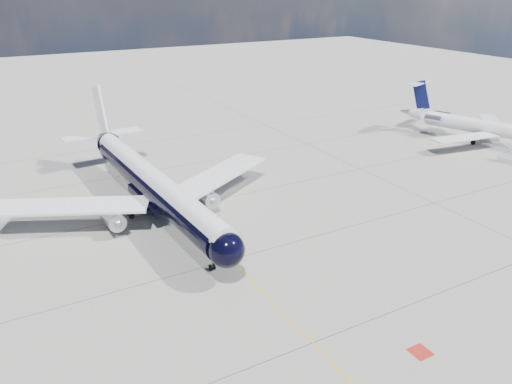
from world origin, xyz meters
The scene contains 6 objects.
ground centered at (0.00, 30.00, 0.00)m, with size 320.00×320.00×0.00m, color gray.
taxiway_centerline centered at (0.00, 25.00, 0.00)m, with size 0.16×160.00×0.01m, color #DF9D0B.
red_marking centered at (6.80, -10.00, 0.00)m, with size 1.60×1.60×0.01m, color maroon.
main_airliner centered at (-3.34, 25.52, 4.04)m, with size 36.96×45.02×13.01m.
regional_jet centered at (57.41, 26.57, 3.14)m, with size 24.16×28.50×9.96m.
boarding_stair centered at (53.48, 15.62, 0.58)m, with size 2.41×2.95×3.12m.
Camera 1 is at (-19.74, -31.11, 26.94)m, focal length 35.00 mm.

